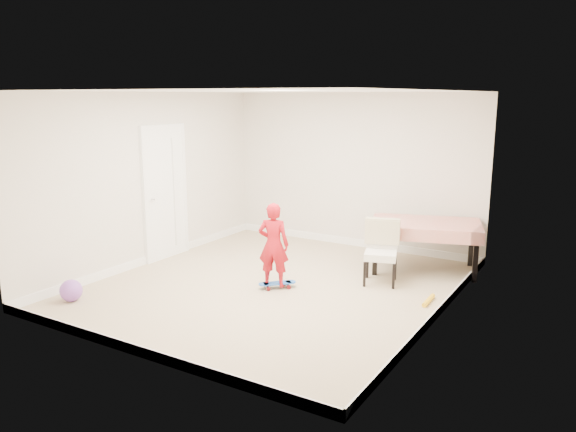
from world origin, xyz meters
The scene contains 17 objects.
ground centered at (0.00, 0.00, 0.00)m, with size 5.00×5.00×0.00m, color tan.
ceiling centered at (0.00, 0.00, 2.58)m, with size 4.50×5.00×0.04m, color white.
wall_back centered at (0.00, 2.48, 1.30)m, with size 4.50×0.04×2.60m, color beige.
wall_front centered at (0.00, -2.48, 1.30)m, with size 4.50×0.04×2.60m, color beige.
wall_left centered at (-2.23, 0.00, 1.30)m, with size 0.04×5.00×2.60m, color beige.
wall_right centered at (2.23, 0.00, 1.30)m, with size 0.04×5.00×2.60m, color beige.
door centered at (-2.22, 0.30, 1.02)m, with size 0.10×0.94×2.11m, color white.
baseboard_back centered at (0.00, 2.49, 0.06)m, with size 4.50×0.02×0.12m, color white.
baseboard_front centered at (0.00, -2.49, 0.06)m, with size 4.50×0.02×0.12m, color white.
baseboard_left centered at (-2.24, 0.00, 0.06)m, with size 0.02×5.00×0.12m, color white.
baseboard_right centered at (2.24, 0.00, 0.06)m, with size 0.02×5.00×0.12m, color white.
dining_table centered at (1.53, 1.75, 0.37)m, with size 1.56×0.99×0.73m, color red, non-canonical shape.
dining_chair centered at (1.20, 0.85, 0.44)m, with size 0.48×0.56×0.88m, color white, non-canonical shape.
skateboard centered at (0.09, -0.06, 0.04)m, with size 0.51×0.19×0.08m, color blue, non-canonical shape.
child centered at (0.04, -0.08, 0.57)m, with size 0.42×0.27×1.14m, color red.
balloon centered at (-1.88, -1.82, 0.14)m, with size 0.28×0.28×0.28m, color #8E50C1.
foam_toy centered at (2.00, 0.46, 0.03)m, with size 0.06×0.06×0.40m, color yellow.
Camera 1 is at (3.93, -6.15, 2.54)m, focal length 35.00 mm.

